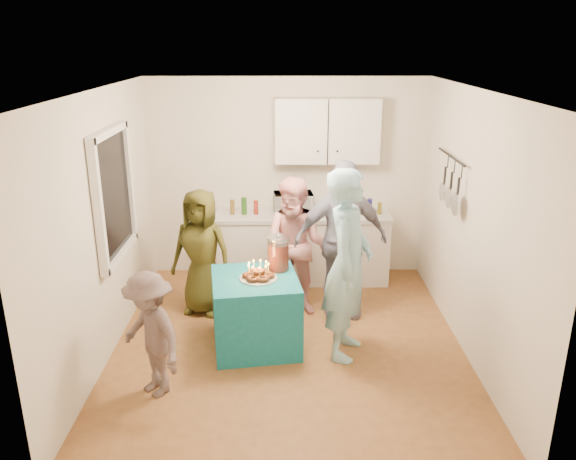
{
  "coord_description": "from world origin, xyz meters",
  "views": [
    {
      "loc": [
        -0.04,
        -5.18,
        3.04
      ],
      "look_at": [
        0.0,
        0.35,
        1.15
      ],
      "focal_mm": 35.0,
      "sensor_mm": 36.0,
      "label": 1
    }
  ],
  "objects_px": {
    "man_birthday": "(348,265)",
    "microwave": "(293,203)",
    "child_near_left": "(151,335)",
    "party_table": "(256,312)",
    "woman_back_left": "(202,252)",
    "woman_back_center": "(296,247)",
    "woman_back_right": "(341,240)",
    "counter": "(302,249)",
    "punch_jar": "(278,254)"
  },
  "relations": [
    {
      "from": "man_birthday",
      "to": "woman_back_left",
      "type": "height_order",
      "value": "man_birthday"
    },
    {
      "from": "man_birthday",
      "to": "child_near_left",
      "type": "xyz_separation_m",
      "value": [
        -1.79,
        -0.68,
        -0.37
      ]
    },
    {
      "from": "woman_back_left",
      "to": "child_near_left",
      "type": "height_order",
      "value": "woman_back_left"
    },
    {
      "from": "woman_back_center",
      "to": "child_near_left",
      "type": "distance_m",
      "value": 2.07
    },
    {
      "from": "punch_jar",
      "to": "woman_back_center",
      "type": "xyz_separation_m",
      "value": [
        0.2,
        0.55,
        -0.13
      ]
    },
    {
      "from": "counter",
      "to": "man_birthday",
      "type": "xyz_separation_m",
      "value": [
        0.38,
        -1.84,
        0.53
      ]
    },
    {
      "from": "woman_back_left",
      "to": "woman_back_center",
      "type": "bearing_deg",
      "value": 15.31
    },
    {
      "from": "party_table",
      "to": "man_birthday",
      "type": "xyz_separation_m",
      "value": [
        0.92,
        -0.15,
        0.58
      ]
    },
    {
      "from": "counter",
      "to": "woman_back_right",
      "type": "bearing_deg",
      "value": -68.67
    },
    {
      "from": "counter",
      "to": "punch_jar",
      "type": "xyz_separation_m",
      "value": [
        -0.3,
        -1.48,
        0.5
      ]
    },
    {
      "from": "microwave",
      "to": "party_table",
      "type": "height_order",
      "value": "microwave"
    },
    {
      "from": "woman_back_left",
      "to": "child_near_left",
      "type": "relative_size",
      "value": 1.25
    },
    {
      "from": "punch_jar",
      "to": "man_birthday",
      "type": "relative_size",
      "value": 0.18
    },
    {
      "from": "microwave",
      "to": "child_near_left",
      "type": "distance_m",
      "value": 2.87
    },
    {
      "from": "man_birthday",
      "to": "woman_back_right",
      "type": "xyz_separation_m",
      "value": [
        0.01,
        0.84,
        -0.05
      ]
    },
    {
      "from": "microwave",
      "to": "man_birthday",
      "type": "xyz_separation_m",
      "value": [
        0.5,
        -1.84,
        -0.09
      ]
    },
    {
      "from": "party_table",
      "to": "child_near_left",
      "type": "distance_m",
      "value": 1.22
    },
    {
      "from": "party_table",
      "to": "microwave",
      "type": "bearing_deg",
      "value": 76.29
    },
    {
      "from": "party_table",
      "to": "woman_back_left",
      "type": "distance_m",
      "value": 1.08
    },
    {
      "from": "party_table",
      "to": "child_near_left",
      "type": "height_order",
      "value": "child_near_left"
    },
    {
      "from": "party_table",
      "to": "woman_back_right",
      "type": "height_order",
      "value": "woman_back_right"
    },
    {
      "from": "woman_back_left",
      "to": "child_near_left",
      "type": "distance_m",
      "value": 1.64
    },
    {
      "from": "man_birthday",
      "to": "woman_back_right",
      "type": "relative_size",
      "value": 1.05
    },
    {
      "from": "woman_back_right",
      "to": "punch_jar",
      "type": "bearing_deg",
      "value": -156.97
    },
    {
      "from": "microwave",
      "to": "woman_back_left",
      "type": "distance_m",
      "value": 1.43
    },
    {
      "from": "child_near_left",
      "to": "punch_jar",
      "type": "bearing_deg",
      "value": 87.79
    },
    {
      "from": "microwave",
      "to": "woman_back_right",
      "type": "xyz_separation_m",
      "value": [
        0.51,
        -1.01,
        -0.14
      ]
    },
    {
      "from": "punch_jar",
      "to": "child_near_left",
      "type": "relative_size",
      "value": 0.29
    },
    {
      "from": "counter",
      "to": "child_near_left",
      "type": "bearing_deg",
      "value": -119.22
    },
    {
      "from": "counter",
      "to": "party_table",
      "type": "distance_m",
      "value": 1.78
    },
    {
      "from": "party_table",
      "to": "man_birthday",
      "type": "relative_size",
      "value": 0.44
    },
    {
      "from": "woman_back_center",
      "to": "punch_jar",
      "type": "bearing_deg",
      "value": -92.24
    },
    {
      "from": "microwave",
      "to": "woman_back_center",
      "type": "height_order",
      "value": "woman_back_center"
    },
    {
      "from": "man_birthday",
      "to": "woman_back_right",
      "type": "height_order",
      "value": "man_birthday"
    },
    {
      "from": "woman_back_center",
      "to": "woman_back_right",
      "type": "bearing_deg",
      "value": 9.43
    },
    {
      "from": "microwave",
      "to": "child_near_left",
      "type": "relative_size",
      "value": 0.42
    },
    {
      "from": "punch_jar",
      "to": "child_near_left",
      "type": "xyz_separation_m",
      "value": [
        -1.11,
        -1.05,
        -0.34
      ]
    },
    {
      "from": "woman_back_right",
      "to": "child_near_left",
      "type": "distance_m",
      "value": 2.38
    },
    {
      "from": "party_table",
      "to": "woman_back_left",
      "type": "bearing_deg",
      "value": 129.12
    },
    {
      "from": "child_near_left",
      "to": "woman_back_left",
      "type": "bearing_deg",
      "value": 126.34
    },
    {
      "from": "woman_back_center",
      "to": "woman_back_right",
      "type": "distance_m",
      "value": 0.51
    },
    {
      "from": "microwave",
      "to": "man_birthday",
      "type": "height_order",
      "value": "man_birthday"
    },
    {
      "from": "woman_back_center",
      "to": "woman_back_left",
      "type": "bearing_deg",
      "value": -163.62
    },
    {
      "from": "party_table",
      "to": "child_near_left",
      "type": "bearing_deg",
      "value": -136.66
    },
    {
      "from": "counter",
      "to": "child_near_left",
      "type": "height_order",
      "value": "child_near_left"
    },
    {
      "from": "microwave",
      "to": "woman_back_center",
      "type": "bearing_deg",
      "value": -94.25
    },
    {
      "from": "woman_back_left",
      "to": "woman_back_right",
      "type": "distance_m",
      "value": 1.59
    },
    {
      "from": "counter",
      "to": "woman_back_right",
      "type": "xyz_separation_m",
      "value": [
        0.39,
        -1.01,
        0.48
      ]
    },
    {
      "from": "man_birthday",
      "to": "microwave",
      "type": "bearing_deg",
      "value": 31.56
    },
    {
      "from": "punch_jar",
      "to": "woman_back_right",
      "type": "bearing_deg",
      "value": 34.15
    }
  ]
}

